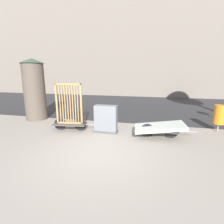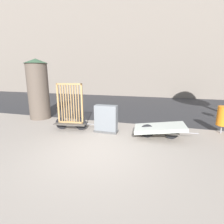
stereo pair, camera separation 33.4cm
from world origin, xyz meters
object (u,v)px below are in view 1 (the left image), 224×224
object	(u,v)px
bike_cart_with_mattress	(159,128)
trash_bin	(220,115)
utility_cabinet	(106,120)
bike_cart_with_bedframe	(70,114)
advertising_column	(34,89)

from	to	relation	value
bike_cart_with_mattress	trash_bin	bearing A→B (deg)	22.42
utility_cabinet	trash_bin	world-z (taller)	utility_cabinet
bike_cart_with_mattress	utility_cabinet	world-z (taller)	utility_cabinet
bike_cart_with_bedframe	advertising_column	bearing A→B (deg)	146.16
bike_cart_with_bedframe	utility_cabinet	size ratio (longest dim) A/B	1.84
trash_bin	advertising_column	distance (m)	8.90
bike_cart_with_bedframe	trash_bin	distance (m)	6.36
bike_cart_with_mattress	trash_bin	size ratio (longest dim) A/B	2.08
bike_cart_with_bedframe	advertising_column	xyz separation A→B (m)	(-2.63, 1.30, 0.90)
bike_cart_with_bedframe	advertising_column	world-z (taller)	advertising_column
bike_cart_with_mattress	utility_cabinet	size ratio (longest dim) A/B	2.06
utility_cabinet	advertising_column	world-z (taller)	advertising_column
utility_cabinet	advertising_column	distance (m)	4.51
advertising_column	utility_cabinet	bearing A→B (deg)	-15.74
utility_cabinet	bike_cart_with_bedframe	bearing A→B (deg)	-175.92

